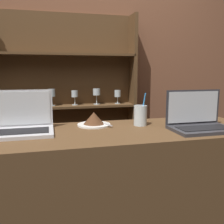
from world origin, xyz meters
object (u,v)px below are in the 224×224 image
Objects in this scene: laptop_near at (23,124)px; laptop_far at (199,121)px; cake_plate at (94,120)px; water_glass at (140,115)px.

laptop_near reaches higher than laptop_far.
laptop_far reaches higher than cake_plate.
laptop_near is 0.91× the size of laptop_far.
laptop_far is (0.96, -0.17, 0.00)m from laptop_near.
laptop_far is 1.73× the size of cake_plate.
water_glass is (-0.29, 0.18, 0.01)m from laptop_far.
laptop_near reaches higher than water_glass.
laptop_far is at bearing -9.84° from laptop_near.
laptop_near is 0.97m from laptop_far.
water_glass is (0.28, -0.06, 0.03)m from cake_plate.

